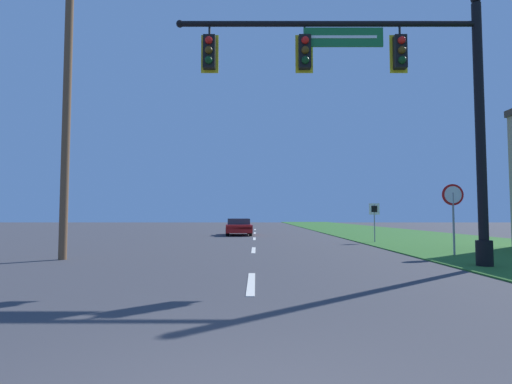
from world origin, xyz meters
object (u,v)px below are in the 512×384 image
object	(u,v)px
stop_sign	(455,203)
utility_pole_near	(69,90)
car_ahead	(240,227)
route_sign_post	(376,214)
signal_mast	(397,95)

from	to	relation	value
stop_sign	utility_pole_near	size ratio (longest dim) A/B	0.23
car_ahead	route_sign_post	world-z (taller)	route_sign_post
signal_mast	utility_pole_near	distance (m)	10.43
utility_pole_near	car_ahead	bearing A→B (deg)	72.87
signal_mast	utility_pole_near	size ratio (longest dim) A/B	0.81
signal_mast	route_sign_post	xyz separation A→B (m)	(2.31, 10.03, -3.29)
stop_sign	route_sign_post	world-z (taller)	stop_sign
car_ahead	route_sign_post	distance (m)	11.12
signal_mast	car_ahead	size ratio (longest dim) A/B	1.99
car_ahead	route_sign_post	size ratio (longest dim) A/B	2.18
route_sign_post	utility_pole_near	xyz separation A→B (m)	(-12.53, -8.09, 4.08)
car_ahead	utility_pole_near	xyz separation A→B (m)	(-5.00, -16.23, 5.00)
utility_pole_near	signal_mast	bearing A→B (deg)	-10.77
stop_sign	utility_pole_near	xyz separation A→B (m)	(-13.27, -1.14, 3.74)
car_ahead	utility_pole_near	bearing A→B (deg)	-107.13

